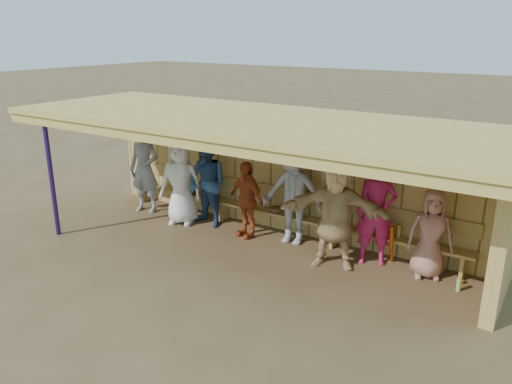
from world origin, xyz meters
TOP-DOWN VIEW (x-y plane):
  - ground at (0.00, 0.00)m, footprint 90.00×90.00m
  - player_a at (-3.09, 0.57)m, footprint 0.80×0.61m
  - player_b at (-1.94, 0.45)m, footprint 1.03×0.84m
  - player_c at (-1.39, 0.65)m, footprint 0.98×0.82m
  - player_d at (-0.38, 0.59)m, footprint 0.96×0.59m
  - player_e at (0.53, 0.81)m, footprint 1.35×0.87m
  - player_f at (1.60, 0.34)m, footprint 1.91×1.08m
  - player_g at (2.15, 0.81)m, footprint 0.80×0.67m
  - player_h at (3.09, 0.80)m, footprint 0.86×0.72m
  - dugout_structure at (0.39, 0.69)m, footprint 8.80×3.20m
  - bench at (0.00, 1.12)m, footprint 7.60×0.34m
  - dugout_equipment at (-0.50, 0.99)m, footprint 5.99×0.62m

SIDE VIEW (x-z plane):
  - ground at x=0.00m, z-range 0.00..0.00m
  - dugout_equipment at x=-0.50m, z-range 0.09..0.89m
  - bench at x=0.00m, z-range 0.06..0.99m
  - player_h at x=3.09m, z-range 0.00..1.50m
  - player_d at x=-0.38m, z-range 0.00..1.53m
  - player_b at x=-1.94m, z-range 0.00..1.80m
  - player_c at x=-1.39m, z-range 0.00..1.82m
  - player_g at x=2.15m, z-range 0.00..1.87m
  - player_a at x=-3.09m, z-range 0.00..1.96m
  - player_f at x=1.60m, z-range 0.00..1.96m
  - player_e at x=0.53m, z-range 0.00..1.99m
  - dugout_structure at x=0.39m, z-range 0.44..2.94m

